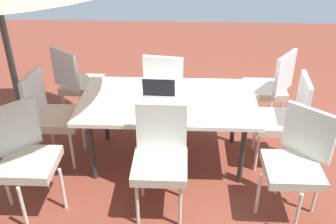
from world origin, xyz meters
TOP-DOWN VIEW (x-y plane):
  - ground_plane at (0.00, 0.00)m, footprint 10.00×10.00m
  - dining_table at (0.00, 0.00)m, footprint 1.74×1.00m
  - chair_southeast at (1.10, -0.72)m, footprint 0.58×0.58m
  - chair_north at (0.03, 0.70)m, footprint 0.46×0.46m
  - chair_south at (0.06, -0.62)m, footprint 0.48×0.49m
  - chair_northeast at (1.19, 0.74)m, footprint 0.59×0.59m
  - chair_southwest at (-1.15, -0.70)m, footprint 0.58×0.58m
  - chair_west at (-1.16, 0.00)m, footprint 0.48×0.47m
  - chair_northwest at (-1.11, 0.71)m, footprint 0.58×0.59m
  - chair_east at (1.19, 0.02)m, footprint 0.47×0.46m
  - laptop at (0.09, -0.09)m, footprint 0.33×0.25m
  - cup at (0.07, 0.22)m, footprint 0.07×0.07m

SIDE VIEW (x-z plane):
  - ground_plane at x=0.00m, z-range -0.02..0.00m
  - chair_southeast at x=1.10m, z-range 0.06..1.04m
  - chair_north at x=0.03m, z-range 0.06..1.04m
  - chair_south at x=0.06m, z-range 0.06..1.04m
  - chair_northeast at x=1.19m, z-range 0.06..1.04m
  - chair_southwest at x=-1.15m, z-range 0.06..1.04m
  - chair_west at x=-1.16m, z-range 0.06..1.04m
  - chair_northwest at x=-1.11m, z-range 0.06..1.04m
  - chair_east at x=1.19m, z-range 0.06..1.04m
  - dining_table at x=0.00m, z-range 0.31..1.03m
  - laptop at x=0.09m, z-range 0.66..0.88m
  - cup at x=0.07m, z-range 0.72..0.82m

